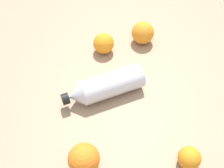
# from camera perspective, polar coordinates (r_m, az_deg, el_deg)

# --- Properties ---
(ground_plane) EXTENTS (2.40, 2.40, 0.00)m
(ground_plane) POSITION_cam_1_polar(r_m,az_deg,el_deg) (0.88, -1.47, -2.79)
(ground_plane) COLOR #9E7F60
(water_bottle) EXTENTS (0.25, 0.19, 0.08)m
(water_bottle) POSITION_cam_1_polar(r_m,az_deg,el_deg) (0.85, -1.47, -0.47)
(water_bottle) COLOR silver
(water_bottle) RESTS_ON ground_plane
(orange_0) EXTENTS (0.08, 0.08, 0.08)m
(orange_0) POSITION_cam_1_polar(r_m,az_deg,el_deg) (1.04, 6.39, 10.50)
(orange_0) COLOR orange
(orange_0) RESTS_ON ground_plane
(orange_1) EXTENTS (0.08, 0.08, 0.08)m
(orange_1) POSITION_cam_1_polar(r_m,az_deg,el_deg) (0.72, -5.86, -15.19)
(orange_1) COLOR orange
(orange_1) RESTS_ON ground_plane
(orange_2) EXTENTS (0.06, 0.06, 0.06)m
(orange_2) POSITION_cam_1_polar(r_m,az_deg,el_deg) (0.76, 15.71, -14.52)
(orange_2) COLOR orange
(orange_2) RESTS_ON ground_plane
(orange_3) EXTENTS (0.07, 0.07, 0.07)m
(orange_3) POSITION_cam_1_polar(r_m,az_deg,el_deg) (1.00, -1.76, 8.41)
(orange_3) COLOR orange
(orange_3) RESTS_ON ground_plane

